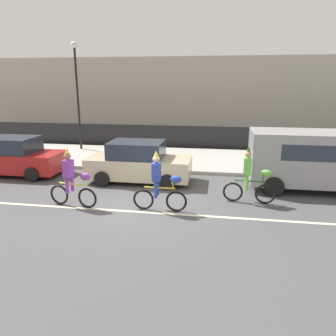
% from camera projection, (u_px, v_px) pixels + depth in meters
% --- Properties ---
extents(ground_plane, '(80.00, 80.00, 0.00)m').
position_uv_depth(ground_plane, '(144.00, 206.00, 10.67)').
color(ground_plane, '#4C4C4F').
extents(road_centre_line, '(36.00, 0.14, 0.01)m').
position_uv_depth(road_centre_line, '(140.00, 212.00, 10.19)').
color(road_centre_line, beige).
rests_on(road_centre_line, ground).
extents(sidewalk_curb, '(60.00, 5.00, 0.15)m').
position_uv_depth(sidewalk_curb, '(173.00, 159.00, 16.85)').
color(sidewalk_curb, '#ADAAA3').
rests_on(sidewalk_curb, ground).
extents(fence_line, '(40.00, 0.08, 1.40)m').
position_uv_depth(fence_line, '(180.00, 137.00, 19.45)').
color(fence_line, black).
rests_on(fence_line, ground).
extents(building_backdrop, '(28.00, 8.00, 5.63)m').
position_uv_depth(building_backdrop, '(163.00, 95.00, 27.50)').
color(building_backdrop, '#B2A899').
rests_on(building_backdrop, ground).
extents(parade_cyclist_purple, '(1.71, 0.52, 1.92)m').
position_uv_depth(parade_cyclist_purple, '(72.00, 181.00, 10.46)').
color(parade_cyclist_purple, black).
rests_on(parade_cyclist_purple, ground).
extents(parade_cyclist_cobalt, '(1.72, 0.50, 1.92)m').
position_uv_depth(parade_cyclist_cobalt, '(160.00, 185.00, 10.10)').
color(parade_cyclist_cobalt, black).
rests_on(parade_cyclist_cobalt, ground).
extents(parade_cyclist_lime, '(1.72, 0.50, 1.92)m').
position_uv_depth(parade_cyclist_lime, '(250.00, 179.00, 10.78)').
color(parade_cyclist_lime, black).
rests_on(parade_cyclist_lime, ground).
extents(parked_van_grey, '(5.00, 2.22, 2.18)m').
position_uv_depth(parked_van_grey, '(322.00, 156.00, 11.97)').
color(parked_van_grey, '#99999E').
rests_on(parked_van_grey, ground).
extents(parked_car_beige, '(4.10, 1.92, 1.64)m').
position_uv_depth(parked_car_beige, '(139.00, 163.00, 13.11)').
color(parked_car_beige, beige).
rests_on(parked_car_beige, ground).
extents(parked_car_red, '(4.10, 1.92, 1.64)m').
position_uv_depth(parked_car_red, '(14.00, 157.00, 14.10)').
color(parked_car_red, '#AD1E1E').
rests_on(parked_car_red, ground).
extents(street_lamp_post, '(0.36, 0.36, 5.86)m').
position_uv_depth(street_lamp_post, '(77.00, 80.00, 17.98)').
color(street_lamp_post, black).
rests_on(street_lamp_post, sidewalk_curb).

